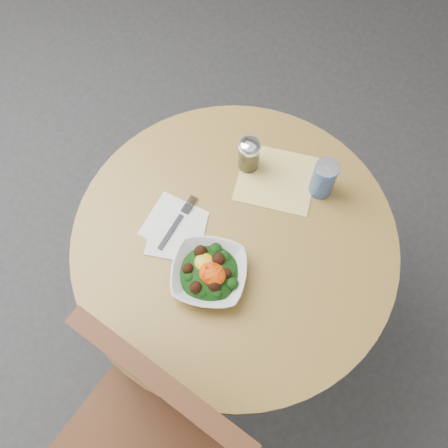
# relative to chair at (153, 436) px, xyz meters

# --- Properties ---
(ground) EXTENTS (6.00, 6.00, 0.00)m
(ground) POSITION_rel_chair_xyz_m (-0.06, 0.54, -0.57)
(ground) COLOR #2B2B2E
(ground) RESTS_ON ground
(table) EXTENTS (0.90, 0.90, 0.75)m
(table) POSITION_rel_chair_xyz_m (-0.06, 0.54, -0.02)
(table) COLOR black
(table) RESTS_ON ground
(chair) EXTENTS (0.49, 0.49, 1.02)m
(chair) POSITION_rel_chair_xyz_m (0.00, 0.00, 0.00)
(chair) COLOR #562F18
(chair) RESTS_ON ground
(cloth_napkin) EXTENTS (0.26, 0.25, 0.00)m
(cloth_napkin) POSITION_rel_chair_xyz_m (-0.05, 0.76, 0.18)
(cloth_napkin) COLOR #E0A90B
(cloth_napkin) RESTS_ON table
(paper_napkins) EXTENTS (0.20, 0.20, 0.00)m
(paper_napkins) POSITION_rel_chair_xyz_m (-0.22, 0.48, 0.18)
(paper_napkins) COLOR white
(paper_napkins) RESTS_ON table
(salad_bowl) EXTENTS (0.25, 0.25, 0.07)m
(salad_bowl) POSITION_rel_chair_xyz_m (-0.06, 0.41, 0.21)
(salad_bowl) COLOR silver
(salad_bowl) RESTS_ON table
(fork) EXTENTS (0.02, 0.19, 0.00)m
(fork) POSITION_rel_chair_xyz_m (-0.22, 0.51, 0.19)
(fork) COLOR black
(fork) RESTS_ON table
(spice_shaker) EXTENTS (0.06, 0.06, 0.12)m
(spice_shaker) POSITION_rel_chair_xyz_m (-0.14, 0.76, 0.24)
(spice_shaker) COLOR silver
(spice_shaker) RESTS_ON table
(beverage_can) EXTENTS (0.07, 0.07, 0.13)m
(beverage_can) POSITION_rel_chair_xyz_m (0.08, 0.79, 0.25)
(beverage_can) COLOR navy
(beverage_can) RESTS_ON table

